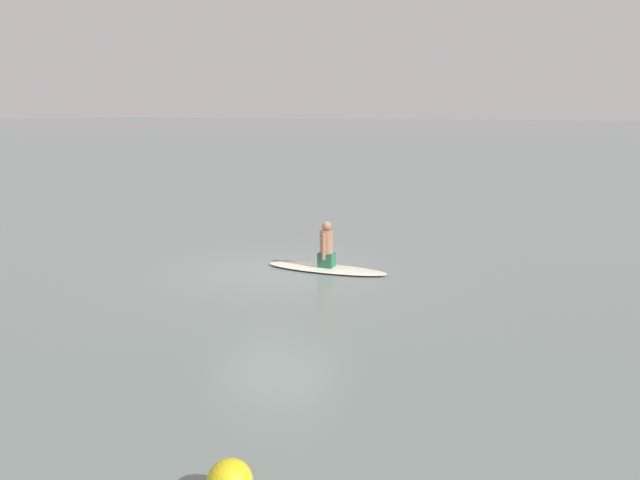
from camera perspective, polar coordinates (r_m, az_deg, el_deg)
ground_plane at (r=13.99m, az=-3.79°, el=-2.73°), size 400.00×400.00×0.00m
surfboard at (r=13.97m, az=0.58°, el=-2.56°), size 2.82×1.08×0.08m
person_paddler at (r=13.85m, az=0.59°, el=-0.57°), size 0.36×0.44×1.01m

